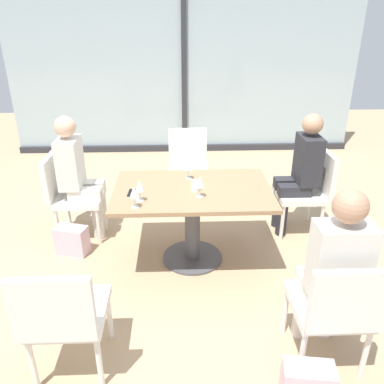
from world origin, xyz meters
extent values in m
plane|color=tan|center=(0.00, 0.00, 0.00)|extent=(12.00, 12.00, 0.00)
cube|color=#A3B7BC|center=(0.00, 3.20, 1.35)|extent=(5.45, 0.03, 2.70)
cube|color=#2D2D33|center=(0.00, 3.17, 1.35)|extent=(0.08, 0.06, 2.70)
cube|color=#2D2D33|center=(0.00, 3.17, 0.05)|extent=(5.45, 0.10, 0.10)
cube|color=#997551|center=(0.00, 0.00, 0.71)|extent=(1.38, 0.89, 0.04)
cylinder|color=#4C4C51|center=(0.00, 0.00, 0.35)|extent=(0.14, 0.14, 0.69)
cylinder|color=#4C4C51|center=(0.00, 0.00, 0.01)|extent=(0.56, 0.56, 0.02)
cube|color=silver|center=(0.82, -1.17, 0.42)|extent=(0.46, 0.46, 0.06)
cube|color=silver|center=(0.82, -1.42, 0.66)|extent=(0.46, 0.05, 0.42)
cylinder|color=silver|center=(1.02, -0.97, 0.20)|extent=(0.04, 0.04, 0.39)
cylinder|color=silver|center=(0.62, -0.97, 0.20)|extent=(0.04, 0.04, 0.39)
cylinder|color=silver|center=(1.02, -1.37, 0.20)|extent=(0.04, 0.04, 0.39)
cylinder|color=silver|center=(0.62, -1.37, 0.20)|extent=(0.04, 0.04, 0.39)
cube|color=silver|center=(-1.12, 0.50, 0.42)|extent=(0.46, 0.46, 0.06)
cube|color=silver|center=(-1.37, 0.50, 0.66)|extent=(0.05, 0.46, 0.42)
cylinder|color=silver|center=(-0.92, 0.30, 0.20)|extent=(0.04, 0.04, 0.39)
cylinder|color=silver|center=(-0.92, 0.70, 0.20)|extent=(0.04, 0.04, 0.39)
cylinder|color=silver|center=(-1.32, 0.30, 0.20)|extent=(0.04, 0.04, 0.39)
cylinder|color=silver|center=(-1.32, 0.70, 0.20)|extent=(0.04, 0.04, 0.39)
cube|color=silver|center=(1.12, 0.50, 0.42)|extent=(0.46, 0.46, 0.06)
cube|color=silver|center=(1.37, 0.50, 0.66)|extent=(0.05, 0.46, 0.42)
cylinder|color=silver|center=(0.92, 0.70, 0.20)|extent=(0.04, 0.04, 0.39)
cylinder|color=silver|center=(0.92, 0.30, 0.20)|extent=(0.04, 0.04, 0.39)
cylinder|color=silver|center=(1.32, 0.70, 0.20)|extent=(0.04, 0.04, 0.39)
cylinder|color=silver|center=(1.32, 0.30, 0.20)|extent=(0.04, 0.04, 0.39)
cube|color=silver|center=(0.00, 1.17, 0.42)|extent=(0.46, 0.46, 0.06)
cube|color=silver|center=(0.00, 1.42, 0.66)|extent=(0.46, 0.05, 0.42)
cylinder|color=silver|center=(-0.20, 0.97, 0.20)|extent=(0.04, 0.04, 0.39)
cylinder|color=silver|center=(0.20, 0.97, 0.20)|extent=(0.04, 0.04, 0.39)
cylinder|color=silver|center=(-0.20, 1.37, 0.20)|extent=(0.04, 0.04, 0.39)
cylinder|color=silver|center=(0.20, 1.37, 0.20)|extent=(0.04, 0.04, 0.39)
cube|color=silver|center=(-0.82, -1.17, 0.42)|extent=(0.46, 0.46, 0.06)
cube|color=silver|center=(-0.82, -1.42, 0.66)|extent=(0.46, 0.05, 0.42)
cylinder|color=silver|center=(-0.62, -0.97, 0.20)|extent=(0.04, 0.04, 0.39)
cylinder|color=silver|center=(-1.02, -0.97, 0.20)|extent=(0.04, 0.04, 0.39)
cylinder|color=silver|center=(-0.62, -1.37, 0.20)|extent=(0.04, 0.04, 0.39)
cylinder|color=silver|center=(-1.02, -1.37, 0.20)|extent=(0.04, 0.04, 0.39)
cylinder|color=silver|center=(0.91, -0.99, 0.23)|extent=(0.11, 0.11, 0.45)
cube|color=silver|center=(0.91, -1.09, 0.51)|extent=(0.13, 0.32, 0.11)
cylinder|color=silver|center=(0.73, -0.99, 0.23)|extent=(0.11, 0.11, 0.45)
cube|color=silver|center=(0.73, -1.09, 0.51)|extent=(0.13, 0.32, 0.11)
cube|color=silver|center=(0.82, -1.22, 0.80)|extent=(0.34, 0.20, 0.48)
sphere|color=tan|center=(0.82, -1.22, 1.16)|extent=(0.20, 0.20, 0.20)
cylinder|color=silver|center=(-0.95, 0.41, 0.23)|extent=(0.11, 0.11, 0.45)
cube|color=silver|center=(-1.04, 0.41, 0.51)|extent=(0.32, 0.13, 0.11)
cylinder|color=silver|center=(-0.95, 0.59, 0.23)|extent=(0.11, 0.11, 0.45)
cube|color=silver|center=(-1.04, 0.59, 0.51)|extent=(0.32, 0.13, 0.11)
cube|color=silver|center=(-1.17, 0.50, 0.80)|extent=(0.20, 0.34, 0.48)
sphere|color=#D8AD8C|center=(-1.17, 0.50, 1.16)|extent=(0.20, 0.20, 0.20)
cylinder|color=#28282D|center=(0.95, 0.59, 0.23)|extent=(0.11, 0.11, 0.45)
cube|color=#28282D|center=(1.04, 0.59, 0.51)|extent=(0.32, 0.13, 0.11)
cylinder|color=#28282D|center=(0.95, 0.41, 0.23)|extent=(0.11, 0.11, 0.45)
cube|color=#28282D|center=(1.04, 0.41, 0.51)|extent=(0.32, 0.13, 0.11)
cube|color=#28282D|center=(1.17, 0.50, 0.80)|extent=(0.20, 0.34, 0.48)
sphere|color=tan|center=(1.17, 0.50, 1.16)|extent=(0.20, 0.20, 0.20)
cylinder|color=silver|center=(0.06, -0.17, 0.73)|extent=(0.06, 0.06, 0.00)
cylinder|color=silver|center=(0.06, -0.17, 0.78)|extent=(0.01, 0.01, 0.08)
cone|color=silver|center=(0.06, -0.17, 0.87)|extent=(0.07, 0.07, 0.09)
cylinder|color=silver|center=(-0.47, -0.34, 0.73)|extent=(0.06, 0.06, 0.00)
cylinder|color=silver|center=(-0.47, -0.34, 0.78)|extent=(0.01, 0.01, 0.08)
cone|color=silver|center=(-0.47, -0.34, 0.87)|extent=(0.07, 0.07, 0.09)
cylinder|color=silver|center=(-0.44, -0.23, 0.73)|extent=(0.06, 0.06, 0.00)
cylinder|color=silver|center=(-0.44, -0.23, 0.78)|extent=(0.01, 0.01, 0.08)
cone|color=silver|center=(-0.44, -0.23, 0.87)|extent=(0.07, 0.07, 0.09)
cylinder|color=silver|center=(-0.03, 0.22, 0.73)|extent=(0.06, 0.06, 0.00)
cylinder|color=silver|center=(-0.03, 0.22, 0.78)|extent=(0.01, 0.01, 0.08)
cone|color=silver|center=(-0.03, 0.22, 0.87)|extent=(0.07, 0.07, 0.09)
cylinder|color=white|center=(0.02, -0.04, 0.78)|extent=(0.08, 0.08, 0.09)
cube|color=black|center=(-0.52, -0.07, 0.73)|extent=(0.08, 0.15, 0.01)
cube|color=beige|center=(-1.16, 0.14, 0.14)|extent=(0.33, 0.24, 0.28)
camera|label=1|loc=(-0.13, -3.09, 2.14)|focal=36.35mm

